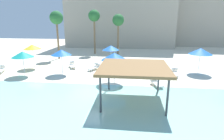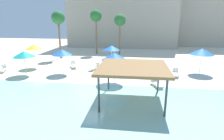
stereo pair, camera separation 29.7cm
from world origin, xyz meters
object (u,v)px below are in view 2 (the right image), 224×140
object	(u,v)px
lounge_chair_6	(95,67)
palm_tree_1	(120,21)
lounge_chair_3	(176,73)
lounge_chair_0	(3,69)
beach_umbrella_blue_2	(114,56)
shade_pavilion	(133,68)
beach_umbrella_blue_5	(112,48)
beach_umbrella_yellow_3	(34,47)
lounge_chair_5	(73,65)
beach_umbrella_teal_4	(24,54)
lounge_chair_2	(156,82)
beach_umbrella_blue_1	(62,52)
beach_umbrella_blue_0	(202,51)
palm_tree_2	(96,17)
palm_tree_0	(58,19)

from	to	relation	value
lounge_chair_6	palm_tree_1	size ratio (longest dim) A/B	0.30
lounge_chair_3	lounge_chair_0	bearing A→B (deg)	-79.66
lounge_chair_0	beach_umbrella_blue_2	bearing A→B (deg)	58.57
shade_pavilion	beach_umbrella_blue_5	bearing A→B (deg)	106.83
beach_umbrella_yellow_3	lounge_chair_5	xyz separation A→B (m)	(4.57, 0.66, -2.24)
beach_umbrella_blue_5	lounge_chair_5	distance (m)	5.25
lounge_chair_0	lounge_chair_5	bearing A→B (deg)	89.43
beach_umbrella_teal_4	beach_umbrella_yellow_3	bearing A→B (deg)	101.57
beach_umbrella_blue_2	lounge_chair_0	size ratio (longest dim) A/B	1.42
lounge_chair_2	lounge_chair_6	xyz separation A→B (m)	(-6.58, 4.77, 0.00)
lounge_chair_2	beach_umbrella_blue_1	bearing A→B (deg)	-119.75
lounge_chair_5	palm_tree_1	world-z (taller)	palm_tree_1
lounge_chair_3	lounge_chair_6	world-z (taller)	same
shade_pavilion	lounge_chair_0	distance (m)	16.05
lounge_chair_2	lounge_chair_5	distance (m)	10.92
beach_umbrella_blue_0	palm_tree_1	size ratio (longest dim) A/B	0.42
beach_umbrella_blue_1	lounge_chair_0	bearing A→B (deg)	-179.64
palm_tree_1	beach_umbrella_blue_5	bearing A→B (deg)	-90.39
beach_umbrella_blue_0	lounge_chair_6	bearing A→B (deg)	179.18
shade_pavilion	beach_umbrella_blue_1	world-z (taller)	beach_umbrella_blue_1
beach_umbrella_teal_4	beach_umbrella_blue_5	xyz separation A→B (m)	(8.68, 3.64, 0.28)
beach_umbrella_blue_0	palm_tree_2	size ratio (longest dim) A/B	0.38
lounge_chair_5	lounge_chair_2	bearing A→B (deg)	36.66
palm_tree_1	lounge_chair_0	bearing A→B (deg)	-134.19
lounge_chair_0	lounge_chair_3	xyz separation A→B (m)	(19.07, 0.78, 0.00)
beach_umbrella_teal_4	lounge_chair_3	xyz separation A→B (m)	(15.69, 1.74, -1.93)
beach_umbrella_blue_0	lounge_chair_0	world-z (taller)	beach_umbrella_blue_0
beach_umbrella_blue_5	palm_tree_2	bearing A→B (deg)	111.61
beach_umbrella_blue_2	beach_umbrella_teal_4	distance (m)	9.65
lounge_chair_6	palm_tree_2	size ratio (longest dim) A/B	0.27
beach_umbrella_blue_5	palm_tree_0	size ratio (longest dim) A/B	0.41
lounge_chair_3	beach_umbrella_blue_2	bearing A→B (deg)	-56.26
lounge_chair_3	palm_tree_2	distance (m)	17.01
lounge_chair_6	lounge_chair_0	bearing A→B (deg)	-53.81
beach_umbrella_blue_5	lounge_chair_5	world-z (taller)	beach_umbrella_blue_5
lounge_chair_5	palm_tree_0	xyz separation A→B (m)	(-3.70, 5.09, 5.43)
shade_pavilion	lounge_chair_6	xyz separation A→B (m)	(-4.52, 8.22, -2.14)
beach_umbrella_teal_4	palm_tree_1	distance (m)	16.34
lounge_chair_0	palm_tree_1	xyz separation A→B (m)	(12.13, 12.47, 5.11)
palm_tree_2	lounge_chair_6	bearing A→B (deg)	-78.96
beach_umbrella_yellow_3	lounge_chair_2	size ratio (longest dim) A/B	1.44
beach_umbrella_blue_1	beach_umbrella_yellow_3	distance (m)	4.89
beach_umbrella_yellow_3	beach_umbrella_blue_2	bearing A→B (deg)	-23.14
shade_pavilion	beach_umbrella_blue_0	size ratio (longest dim) A/B	1.71
lounge_chair_2	lounge_chair_5	bearing A→B (deg)	-134.39
palm_tree_2	palm_tree_0	bearing A→B (deg)	-135.03
beach_umbrella_blue_0	palm_tree_1	bearing A→B (deg)	132.74
palm_tree_0	lounge_chair_6	bearing A→B (deg)	-41.34
beach_umbrella_blue_5	palm_tree_0	bearing A→B (deg)	148.07
palm_tree_0	lounge_chair_2	bearing A→B (deg)	-38.74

